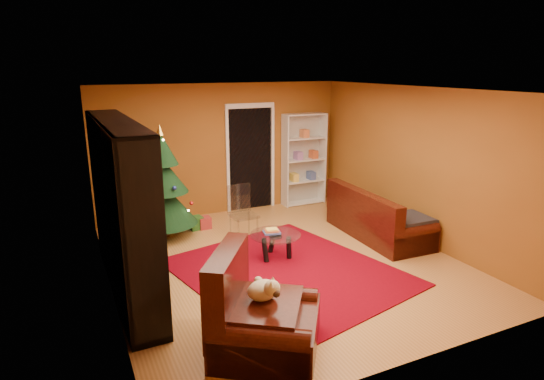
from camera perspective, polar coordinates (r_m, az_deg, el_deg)
name	(u,v)px	position (r m, az deg, el deg)	size (l,w,h in m)	color
floor	(283,263)	(7.11, 1.38, -9.17)	(5.00, 5.50, 0.05)	#AD7236
ceiling	(284,88)	(6.47, 1.54, 12.70)	(5.00, 5.50, 0.05)	silver
wall_back	(222,149)	(9.18, -6.31, 5.08)	(5.00, 0.05, 2.60)	brown
wall_left	(101,201)	(6.02, -20.62, -1.32)	(0.05, 5.50, 2.60)	brown
wall_right	(417,165)	(8.09, 17.71, 3.04)	(0.05, 5.50, 2.60)	brown
doorway	(251,160)	(9.39, -2.71, 3.83)	(1.06, 0.60, 2.16)	black
rug	(287,272)	(6.75, 1.95, -10.24)	(2.70, 3.15, 0.02)	#72000E
media_unit	(122,209)	(6.18, -18.26, -2.23)	(0.46, 2.97, 2.28)	black
christmas_tree	(163,184)	(8.02, -13.50, 0.79)	(1.12, 1.12, 1.99)	black
gift_box_green	(196,223)	(8.52, -9.54, -4.09)	(0.23, 0.23, 0.23)	#1E511A
gift_box_red	(205,223)	(8.54, -8.47, -4.07)	(0.22, 0.22, 0.22)	maroon
white_bookshelf	(304,160)	(9.76, 4.03, 3.82)	(0.93, 0.33, 2.01)	white
armchair	(267,312)	(4.89, -0.65, -15.07)	(1.15, 1.15, 0.90)	black
dog	(263,290)	(4.83, -1.15, -12.47)	(0.40, 0.30, 0.29)	beige
sofa	(379,212)	(8.19, 13.30, -2.74)	(2.04, 0.92, 0.88)	black
coffee_table	(275,246)	(7.14, 0.43, -7.01)	(0.79, 0.79, 0.49)	gray
acrylic_chair	(244,216)	(7.86, -3.58, -3.22)	(0.43, 0.47, 0.85)	#66605B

